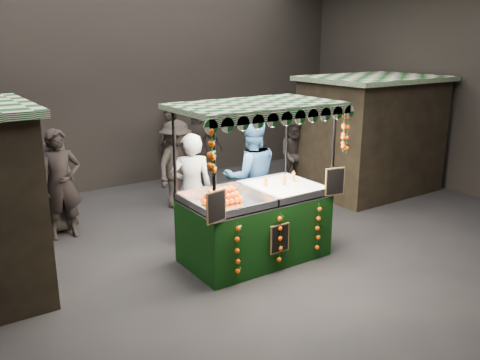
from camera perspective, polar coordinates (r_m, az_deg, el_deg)
ground at (r=8.20m, az=1.10°, el=-8.60°), size 12.00×12.00×0.00m
market_hall at (r=7.46m, az=1.24°, el=15.77°), size 12.10×10.10×5.05m
neighbour_stall_right at (r=11.74m, az=14.70°, el=5.09°), size 3.00×2.20×2.60m
juice_stall at (r=7.81m, az=1.92°, el=-3.78°), size 2.56×1.51×2.48m
vendor_grey at (r=8.42m, az=-5.53°, el=-1.04°), size 0.82×0.69×1.91m
vendor_blue at (r=8.80m, az=1.27°, el=0.33°), size 1.20×1.06×2.08m
shopper_0 at (r=9.16m, az=-19.75°, el=-0.46°), size 0.73×0.51×1.94m
shopper_1 at (r=11.43m, az=6.39°, el=2.82°), size 1.02×0.96×1.67m
shopper_2 at (r=11.45m, az=-4.80°, el=3.47°), size 1.21×0.91×1.90m
shopper_3 at (r=10.29m, az=-7.25°, el=1.76°), size 1.36×1.20×1.82m
shopper_4 at (r=9.50m, az=-20.20°, el=-0.71°), size 0.95×0.76×1.69m
shopper_5 at (r=11.76m, az=8.09°, el=3.54°), size 0.97×1.79×1.84m
shopper_6 at (r=12.15m, az=-7.93°, el=3.92°), size 0.64×0.78×1.83m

